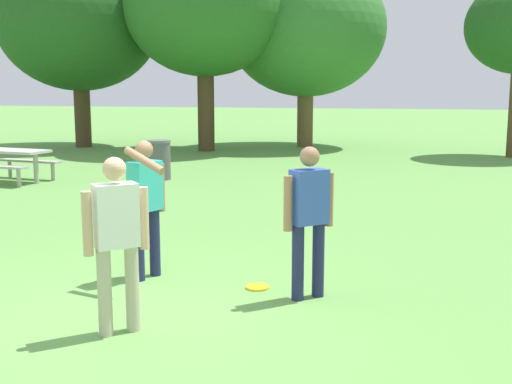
{
  "coord_description": "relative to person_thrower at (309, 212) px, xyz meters",
  "views": [
    {
      "loc": [
        2.69,
        -5.66,
        2.26
      ],
      "look_at": [
        0.91,
        1.73,
        1.0
      ],
      "focal_mm": 44.93,
      "sensor_mm": 36.0,
      "label": 1
    }
  ],
  "objects": [
    {
      "name": "ground_plane",
      "position": [
        -1.68,
        -0.92,
        -0.94
      ],
      "size": [
        120.0,
        120.0,
        0.0
      ],
      "primitive_type": "plane",
      "color": "#609947"
    },
    {
      "name": "picnic_table_near",
      "position": [
        -8.12,
        6.73,
        -0.38
      ],
      "size": [
        1.89,
        1.65,
        0.77
      ],
      "color": "#B2ADA3",
      "rests_on": "ground"
    },
    {
      "name": "tree_tall_left",
      "position": [
        -10.9,
        15.22,
        3.61
      ],
      "size": [
        5.88,
        5.88,
        7.07
      ],
      "color": "#4C3823",
      "rests_on": "ground"
    },
    {
      "name": "tree_far_right",
      "position": [
        -2.85,
        17.28,
        3.38
      ],
      "size": [
        5.83,
        5.83,
        6.82
      ],
      "color": "brown",
      "rests_on": "ground"
    },
    {
      "name": "tree_broad_center",
      "position": [
        -5.97,
        14.92,
        3.95
      ],
      "size": [
        5.51,
        5.51,
        7.26
      ],
      "color": "#4C3823",
      "rests_on": "ground"
    },
    {
      "name": "frisbee",
      "position": [
        -0.61,
        0.19,
        -0.93
      ],
      "size": [
        0.26,
        0.26,
        0.03
      ],
      "primitive_type": "cylinder",
      "color": "yellow",
      "rests_on": "ground"
    },
    {
      "name": "person_catcher",
      "position": [
        -1.54,
        -1.39,
        0.0
      ],
      "size": [
        0.48,
        0.44,
        1.64
      ],
      "color": "#B7AD93",
      "rests_on": "ground"
    },
    {
      "name": "trash_can_beside_table",
      "position": [
        -4.93,
        7.95,
        -0.46
      ],
      "size": [
        0.59,
        0.59,
        0.96
      ],
      "color": "#515156",
      "rests_on": "ground"
    },
    {
      "name": "person_thrower",
      "position": [
        0.0,
        0.0,
        0.0
      ],
      "size": [
        0.48,
        0.44,
        1.64
      ],
      "color": "#1E234C",
      "rests_on": "ground"
    },
    {
      "name": "person_bystander",
      "position": [
        -1.96,
        0.28,
        0.02
      ],
      "size": [
        0.61,
        0.78,
        1.64
      ],
      "color": "#1E234C",
      "rests_on": "ground"
    }
  ]
}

